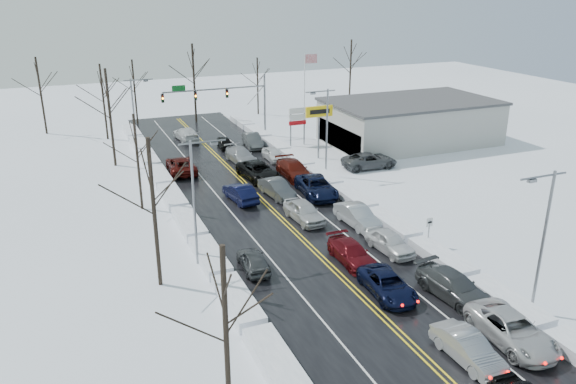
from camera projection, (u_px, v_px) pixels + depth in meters
name	position (u px, v px, depth m)	size (l,w,h in m)	color
ground	(287.00, 224.00, 46.36)	(160.00, 160.00, 0.00)	white
road_surface	(278.00, 215.00, 48.09)	(14.00, 84.00, 0.01)	black
snow_bank_left	(191.00, 229.00, 45.35)	(1.72, 72.00, 0.75)	white
snow_bank_right	(356.00, 203.00, 50.82)	(1.72, 72.00, 0.75)	white
traffic_signal_mast	(227.00, 97.00, 69.94)	(13.28, 0.39, 8.00)	slate
tires_plus_sign	(319.00, 115.00, 62.25)	(3.20, 0.34, 6.00)	slate
used_vehicles_sign	(298.00, 119.00, 68.04)	(2.20, 0.22, 4.65)	slate
speed_limit_sign	(429.00, 227.00, 41.81)	(0.55, 0.09, 2.35)	slate
flagpole	(306.00, 84.00, 75.74)	(1.87, 1.20, 10.00)	silver
dealership_building	(410.00, 121.00, 69.65)	(20.40, 12.40, 5.30)	#A4A49F
streetlight_se	(542.00, 233.00, 31.91)	(3.20, 0.25, 9.00)	slate
streetlight_ne	(325.00, 126.00, 56.16)	(3.20, 0.25, 9.00)	slate
streetlight_sw	(196.00, 193.00, 38.06)	(3.20, 0.25, 9.00)	slate
streetlight_nw	(135.00, 112.00, 62.31)	(3.20, 0.25, 9.00)	slate
tree_left_a	(225.00, 305.00, 22.90)	(3.60, 3.60, 9.00)	#2D231C
tree_left_b	(152.00, 185.00, 34.60)	(4.00, 4.00, 10.00)	#2D231C
tree_left_c	(136.00, 144.00, 47.45)	(3.40, 3.40, 8.50)	#2D231C
tree_left_d	(108.00, 99.00, 58.83)	(4.20, 4.20, 10.50)	#2D231C
tree_left_e	(102.00, 87.00, 69.61)	(3.80, 3.80, 9.50)	#2D231C
tree_far_a	(39.00, 81.00, 72.10)	(4.00, 4.00, 10.00)	#2D231C
tree_far_b	(134.00, 79.00, 77.52)	(3.60, 3.60, 9.00)	#2D231C
tree_far_c	(193.00, 68.00, 78.18)	(4.40, 4.40, 11.00)	#2D231C
tree_far_d	(257.00, 75.00, 83.69)	(3.40, 3.40, 8.50)	#2D231C
tree_far_e	(351.00, 60.00, 89.39)	(4.20, 4.20, 10.50)	#2D231C
queued_car_1	(466.00, 360.00, 29.54)	(1.60, 4.58, 1.51)	#929499
queued_car_2	(387.00, 294.00, 35.84)	(2.33, 5.05, 1.40)	black
queued_car_3	(351.00, 262.00, 40.02)	(2.02, 4.98, 1.44)	#550B11
queued_car_4	(304.00, 221.00, 47.04)	(1.99, 4.94, 1.68)	silver
queued_car_5	(277.00, 197.00, 52.35)	(1.69, 4.86, 1.60)	#434649
queued_car_6	(259.00, 179.00, 57.03)	(2.86, 6.19, 1.72)	black
queued_car_7	(241.00, 162.00, 62.47)	(2.24, 5.51, 1.60)	#95979C
queued_car_8	(225.00, 148.00, 67.87)	(1.57, 3.89, 1.33)	black
queued_car_10	(510.00, 342.00, 31.07)	(2.67, 5.78, 1.61)	#B9B9BB
queued_car_11	(452.00, 297.00, 35.47)	(2.27, 5.59, 1.62)	#3C3F41
queued_car_12	(389.00, 251.00, 41.61)	(1.84, 4.58, 1.56)	silver
queued_car_13	(357.00, 225.00, 46.11)	(1.76, 5.05, 1.66)	#AAADB2
queued_car_14	(316.00, 195.00, 52.69)	(2.86, 6.19, 1.72)	black
queued_car_15	(294.00, 178.00, 57.51)	(2.39, 5.89, 1.71)	#4C100A
queued_car_16	(273.00, 160.00, 63.16)	(1.65, 4.11, 1.40)	white
queued_car_17	(253.00, 147.00, 68.33)	(1.74, 4.98, 1.64)	#444749
oncoming_car_0	(241.00, 201.00, 51.31)	(1.68, 4.83, 1.59)	black
oncoming_car_1	(182.00, 173.00, 59.06)	(2.77, 6.00, 1.67)	#440C09
oncoming_car_2	(187.00, 140.00, 71.41)	(2.27, 5.59, 1.62)	white
oncoming_car_3	(254.00, 269.00, 38.96)	(1.66, 4.14, 1.41)	#3F4244
parked_car_0	(369.00, 168.00, 60.58)	(2.77, 6.01, 1.67)	#45484B
parked_car_1	(372.00, 155.00, 65.26)	(1.92, 4.73, 1.37)	#3F4245
parked_car_2	(333.00, 142.00, 70.53)	(1.82, 4.52, 1.54)	black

